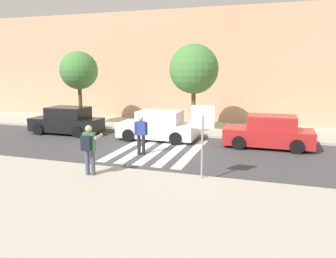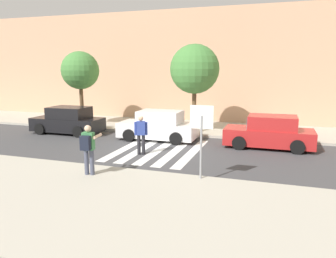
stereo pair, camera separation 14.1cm
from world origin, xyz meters
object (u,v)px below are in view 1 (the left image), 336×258
stop_sign (203,126)px  pedestrian_crossing (141,133)px  street_tree_west (79,71)px  parked_car_white (158,126)px  parked_car_red (269,133)px  parked_car_black (67,121)px  street_tree_center (194,69)px  photographer_with_backpack (89,146)px

stop_sign → pedestrian_crossing: size_ratio=1.41×
stop_sign → street_tree_west: 12.45m
parked_car_white → parked_car_red: size_ratio=1.00×
parked_car_black → street_tree_west: bearing=100.4°
pedestrian_crossing → parked_car_red: bearing=30.1°
pedestrian_crossing → street_tree_west: size_ratio=0.37×
stop_sign → street_tree_west: street_tree_west is taller
parked_car_red → street_tree_west: bearing=169.9°
stop_sign → street_tree_center: bearing=105.6°
parked_car_black → stop_sign: bearing=-32.1°
pedestrian_crossing → parked_car_black: (-5.90, 3.07, -0.25)m
photographer_with_backpack → parked_car_black: (-5.47, 6.61, -0.44)m
pedestrian_crossing → parked_car_white: (-0.31, 3.07, -0.25)m
stop_sign → parked_car_white: 6.89m
parked_car_white → street_tree_west: bearing=161.0°
street_tree_center → parked_car_white: bearing=-127.3°
stop_sign → pedestrian_crossing: 4.34m
parked_car_black → parked_car_white: 5.59m
parked_car_black → parked_car_white: size_ratio=1.00×
pedestrian_crossing → street_tree_center: street_tree_center is taller
stop_sign → pedestrian_crossing: (-3.28, 2.68, -0.94)m
stop_sign → pedestrian_crossing: bearing=140.7°
stop_sign → photographer_with_backpack: stop_sign is taller
pedestrian_crossing → street_tree_center: 5.78m
pedestrian_crossing → street_tree_center: size_ratio=0.35×
stop_sign → pedestrian_crossing: stop_sign is taller
pedestrian_crossing → parked_car_red: size_ratio=0.42×
parked_car_white → photographer_with_backpack: bearing=-91.0°
street_tree_west → parked_car_white: bearing=-19.0°
parked_car_white → parked_car_red: (5.62, -0.00, 0.00)m
stop_sign → street_tree_center: (-2.14, 7.66, 1.77)m
photographer_with_backpack → parked_car_black: bearing=129.6°
parked_car_white → street_tree_west: street_tree_west is taller
stop_sign → parked_car_red: (2.02, 5.75, -1.19)m
stop_sign → parked_car_red: 6.21m
stop_sign → parked_car_white: size_ratio=0.59×
photographer_with_backpack → street_tree_center: bearing=79.6°
pedestrian_crossing → street_tree_center: bearing=77.1°
street_tree_center → parked_car_black: bearing=-164.8°
photographer_with_backpack → parked_car_white: 6.62m
pedestrian_crossing → street_tree_west: bearing=140.7°
stop_sign → street_tree_west: bearing=140.7°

